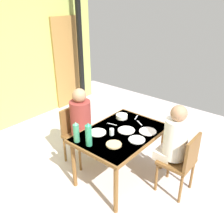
{
  "coord_description": "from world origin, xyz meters",
  "views": [
    {
      "loc": [
        -1.97,
        -1.88,
        2.34
      ],
      "look_at": [
        0.23,
        -0.05,
        0.98
      ],
      "focal_mm": 38.59,
      "sensor_mm": 36.0,
      "label": 1
    }
  ],
  "objects_px": {
    "chair_far_diner": "(76,132)",
    "person_near_diner": "(175,138)",
    "chair_near_diner": "(182,161)",
    "water_bottle_green_near": "(76,133)",
    "water_bottle_green_far": "(89,135)",
    "serving_bowl_center": "(122,116)",
    "dining_table": "(121,137)",
    "person_far_diner": "(81,118)"
  },
  "relations": [
    {
      "from": "chair_far_diner",
      "to": "serving_bowl_center",
      "type": "xyz_separation_m",
      "value": [
        0.44,
        -0.54,
        0.26
      ]
    },
    {
      "from": "person_near_diner",
      "to": "water_bottle_green_near",
      "type": "xyz_separation_m",
      "value": [
        -0.78,
        0.92,
        0.08
      ]
    },
    {
      "from": "chair_far_diner",
      "to": "person_far_diner",
      "type": "bearing_deg",
      "value": 90.0
    },
    {
      "from": "chair_far_diner",
      "to": "serving_bowl_center",
      "type": "height_order",
      "value": "chair_far_diner"
    },
    {
      "from": "chair_far_diner",
      "to": "person_near_diner",
      "type": "height_order",
      "value": "person_near_diner"
    },
    {
      "from": "water_bottle_green_near",
      "to": "serving_bowl_center",
      "type": "height_order",
      "value": "water_bottle_green_near"
    },
    {
      "from": "water_bottle_green_near",
      "to": "water_bottle_green_far",
      "type": "xyz_separation_m",
      "value": [
        0.04,
        -0.18,
        0.02
      ]
    },
    {
      "from": "person_far_diner",
      "to": "water_bottle_green_near",
      "type": "bearing_deg",
      "value": 40.53
    },
    {
      "from": "dining_table",
      "to": "water_bottle_green_far",
      "type": "relative_size",
      "value": 4.02
    },
    {
      "from": "dining_table",
      "to": "serving_bowl_center",
      "type": "relative_size",
      "value": 7.18
    },
    {
      "from": "chair_far_diner",
      "to": "water_bottle_green_near",
      "type": "xyz_separation_m",
      "value": [
        -0.43,
        -0.5,
        0.36
      ]
    },
    {
      "from": "person_far_diner",
      "to": "water_bottle_green_far",
      "type": "distance_m",
      "value": 0.67
    },
    {
      "from": "water_bottle_green_far",
      "to": "serving_bowl_center",
      "type": "bearing_deg",
      "value": 9.58
    },
    {
      "from": "chair_far_diner",
      "to": "water_bottle_green_near",
      "type": "bearing_deg",
      "value": 49.59
    },
    {
      "from": "person_near_diner",
      "to": "person_far_diner",
      "type": "relative_size",
      "value": 1.0
    },
    {
      "from": "dining_table",
      "to": "water_bottle_green_far",
      "type": "height_order",
      "value": "water_bottle_green_far"
    },
    {
      "from": "chair_far_diner",
      "to": "chair_near_diner",
      "type": "bearing_deg",
      "value": 102.84
    },
    {
      "from": "chair_far_diner",
      "to": "water_bottle_green_near",
      "type": "height_order",
      "value": "water_bottle_green_near"
    },
    {
      "from": "dining_table",
      "to": "water_bottle_green_far",
      "type": "xyz_separation_m",
      "value": [
        -0.49,
        0.1,
        0.22
      ]
    },
    {
      "from": "chair_near_diner",
      "to": "chair_far_diner",
      "type": "bearing_deg",
      "value": 102.84
    },
    {
      "from": "chair_far_diner",
      "to": "person_far_diner",
      "type": "height_order",
      "value": "person_far_diner"
    },
    {
      "from": "water_bottle_green_near",
      "to": "water_bottle_green_far",
      "type": "bearing_deg",
      "value": -77.77
    },
    {
      "from": "water_bottle_green_far",
      "to": "water_bottle_green_near",
      "type": "bearing_deg",
      "value": 102.23
    },
    {
      "from": "water_bottle_green_near",
      "to": "serving_bowl_center",
      "type": "bearing_deg",
      "value": -2.38
    },
    {
      "from": "dining_table",
      "to": "water_bottle_green_near",
      "type": "distance_m",
      "value": 0.63
    },
    {
      "from": "chair_far_diner",
      "to": "person_near_diner",
      "type": "xyz_separation_m",
      "value": [
        0.36,
        -1.42,
        0.28
      ]
    },
    {
      "from": "person_far_diner",
      "to": "person_near_diner",
      "type": "bearing_deg",
      "value": 105.44
    },
    {
      "from": "dining_table",
      "to": "water_bottle_green_far",
      "type": "bearing_deg",
      "value": 168.0
    },
    {
      "from": "water_bottle_green_far",
      "to": "dining_table",
      "type": "bearing_deg",
      "value": -12.0
    },
    {
      "from": "chair_near_diner",
      "to": "water_bottle_green_near",
      "type": "bearing_deg",
      "value": 126.46
    },
    {
      "from": "person_near_diner",
      "to": "serving_bowl_center",
      "type": "xyz_separation_m",
      "value": [
        0.08,
        0.89,
        -0.02
      ]
    },
    {
      "from": "person_far_diner",
      "to": "serving_bowl_center",
      "type": "relative_size",
      "value": 4.53
    },
    {
      "from": "serving_bowl_center",
      "to": "person_far_diner",
      "type": "bearing_deg",
      "value": 137.47
    },
    {
      "from": "chair_far_diner",
      "to": "water_bottle_green_far",
      "type": "height_order",
      "value": "water_bottle_green_far"
    },
    {
      "from": "water_bottle_green_near",
      "to": "serving_bowl_center",
      "type": "distance_m",
      "value": 0.87
    },
    {
      "from": "dining_table",
      "to": "chair_near_diner",
      "type": "xyz_separation_m",
      "value": [
        0.26,
        -0.78,
        -0.16
      ]
    },
    {
      "from": "person_near_diner",
      "to": "water_bottle_green_far",
      "type": "distance_m",
      "value": 1.06
    },
    {
      "from": "dining_table",
      "to": "person_far_diner",
      "type": "distance_m",
      "value": 0.66
    },
    {
      "from": "water_bottle_green_near",
      "to": "chair_far_diner",
      "type": "bearing_deg",
      "value": 49.59
    },
    {
      "from": "person_near_diner",
      "to": "water_bottle_green_near",
      "type": "distance_m",
      "value": 1.21
    },
    {
      "from": "water_bottle_green_far",
      "to": "chair_near_diner",
      "type": "bearing_deg",
      "value": -49.9
    },
    {
      "from": "person_near_diner",
      "to": "serving_bowl_center",
      "type": "height_order",
      "value": "person_near_diner"
    }
  ]
}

